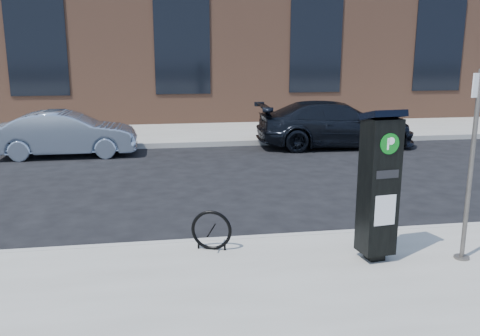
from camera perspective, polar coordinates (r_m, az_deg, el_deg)
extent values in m
plane|color=black|center=(7.50, -1.19, -8.90)|extent=(120.00, 120.00, 0.00)
cube|color=gray|center=(21.09, -6.59, 5.53)|extent=(60.00, 12.00, 0.15)
cube|color=#9E9B93|center=(7.46, -1.17, -8.42)|extent=(60.00, 0.12, 0.16)
cube|color=#9E9B93|center=(15.19, -5.46, 2.64)|extent=(60.00, 0.12, 0.16)
cube|color=brown|center=(23.94, -7.21, 15.81)|extent=(28.00, 10.00, 8.00)
cube|color=black|center=(19.30, -21.89, 12.72)|extent=(2.00, 0.06, 3.50)
cube|color=black|center=(18.90, -6.51, 13.56)|extent=(2.00, 0.06, 3.50)
cube|color=black|center=(19.79, 8.52, 13.48)|extent=(2.00, 0.06, 3.50)
cube|color=black|center=(21.83, 21.45, 12.69)|extent=(2.00, 0.06, 3.50)
cube|color=black|center=(6.94, 14.83, -9.42)|extent=(0.23, 0.23, 0.10)
cube|color=black|center=(6.65, 15.29, -2.04)|extent=(0.45, 0.41, 1.74)
cube|color=black|center=(6.48, 15.77, 5.77)|extent=(0.50, 0.45, 0.16)
cylinder|color=#075913|center=(6.38, 16.46, 2.63)|extent=(0.26, 0.05, 0.26)
cube|color=white|center=(6.38, 16.46, 2.63)|extent=(0.09, 0.02, 0.14)
cube|color=silver|center=(6.58, 15.99, -4.59)|extent=(0.29, 0.04, 0.39)
cube|color=black|center=(6.45, 16.24, -0.68)|extent=(0.31, 0.05, 0.10)
cylinder|color=#4B4842|center=(7.34, 23.61, -9.17)|extent=(0.20, 0.20, 0.03)
cylinder|color=#4B4842|center=(7.00, 24.50, 0.03)|extent=(0.06, 0.06, 2.44)
cube|color=silver|center=(6.86, 25.31, 8.40)|extent=(0.21, 0.07, 0.29)
torus|color=black|center=(6.94, -3.23, -6.99)|extent=(0.55, 0.22, 0.56)
cylinder|color=black|center=(7.06, -4.68, -8.58)|extent=(0.03, 0.03, 0.11)
cylinder|color=black|center=(6.99, -1.71, -8.78)|extent=(0.03, 0.03, 0.11)
imported|color=#8797AC|center=(14.52, -18.90, 3.66)|extent=(3.71, 1.30, 1.22)
imported|color=black|center=(15.35, 10.63, 4.85)|extent=(4.74, 2.12, 1.35)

